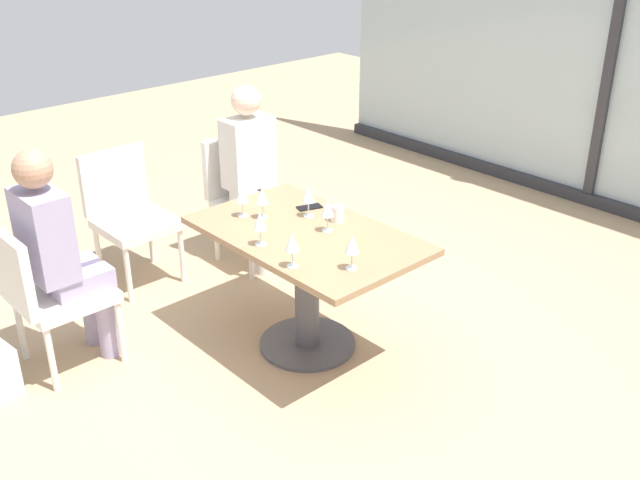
# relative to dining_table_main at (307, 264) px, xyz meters

# --- Properties ---
(ground_plane) EXTENTS (12.00, 12.00, 0.00)m
(ground_plane) POSITION_rel_dining_table_main_xyz_m (0.00, 0.00, -0.53)
(ground_plane) COLOR tan
(window_wall_backdrop) EXTENTS (5.49, 0.10, 2.70)m
(window_wall_backdrop) POSITION_rel_dining_table_main_xyz_m (0.00, 3.20, 0.68)
(window_wall_backdrop) COLOR #A4B7BC
(window_wall_backdrop) RESTS_ON ground_plane
(dining_table_main) EXTENTS (1.28, 0.78, 0.73)m
(dining_table_main) POSITION_rel_dining_table_main_xyz_m (0.00, 0.00, 0.00)
(dining_table_main) COLOR #997551
(dining_table_main) RESTS_ON ground_plane
(chair_front_left) EXTENTS (0.46, 0.50, 0.87)m
(chair_front_left) POSITION_rel_dining_table_main_xyz_m (-0.78, -1.17, -0.04)
(chair_front_left) COLOR silver
(chair_front_left) RESTS_ON ground_plane
(chair_far_left) EXTENTS (0.50, 0.46, 0.87)m
(chair_far_left) POSITION_rel_dining_table_main_xyz_m (-1.16, 0.46, -0.04)
(chair_far_left) COLOR silver
(chair_far_left) RESTS_ON ground_plane
(chair_side_end) EXTENTS (0.50, 0.46, 0.87)m
(chair_side_end) POSITION_rel_dining_table_main_xyz_m (-1.45, -0.31, -0.04)
(chair_side_end) COLOR silver
(chair_side_end) RESTS_ON ground_plane
(person_front_left) EXTENTS (0.34, 0.39, 1.26)m
(person_front_left) POSITION_rel_dining_table_main_xyz_m (-0.78, -1.06, 0.17)
(person_front_left) COLOR #9E93B7
(person_front_left) RESTS_ON ground_plane
(person_far_left) EXTENTS (0.39, 0.34, 1.26)m
(person_far_left) POSITION_rel_dining_table_main_xyz_m (-1.05, 0.46, 0.17)
(person_far_left) COLOR silver
(person_far_left) RESTS_ON ground_plane
(wine_glass_0) EXTENTS (0.07, 0.07, 0.18)m
(wine_glass_0) POSITION_rel_dining_table_main_xyz_m (-0.15, 0.15, 0.33)
(wine_glass_0) COLOR silver
(wine_glass_0) RESTS_ON dining_table_main
(wine_glass_1) EXTENTS (0.07, 0.07, 0.18)m
(wine_glass_1) POSITION_rel_dining_table_main_xyz_m (0.47, -0.12, 0.33)
(wine_glass_1) COLOR silver
(wine_glass_1) RESTS_ON dining_table_main
(wine_glass_2) EXTENTS (0.07, 0.07, 0.18)m
(wine_glass_2) POSITION_rel_dining_table_main_xyz_m (-0.04, -0.28, 0.33)
(wine_glass_2) COLOR silver
(wine_glass_2) RESTS_ON dining_table_main
(wine_glass_3) EXTENTS (0.07, 0.07, 0.18)m
(wine_glass_3) POSITION_rel_dining_table_main_xyz_m (0.07, 0.09, 0.33)
(wine_glass_3) COLOR silver
(wine_glass_3) RESTS_ON dining_table_main
(wine_glass_4) EXTENTS (0.07, 0.07, 0.18)m
(wine_glass_4) POSITION_rel_dining_table_main_xyz_m (0.26, -0.32, 0.33)
(wine_glass_4) COLOR silver
(wine_glass_4) RESTS_ON dining_table_main
(wine_glass_5) EXTENTS (0.07, 0.07, 0.18)m
(wine_glass_5) POSITION_rel_dining_table_main_xyz_m (-0.40, -0.12, 0.33)
(wine_glass_5) COLOR silver
(wine_glass_5) RESTS_ON dining_table_main
(wine_glass_6) EXTENTS (0.07, 0.07, 0.18)m
(wine_glass_6) POSITION_rel_dining_table_main_xyz_m (-0.31, -0.06, 0.33)
(wine_glass_6) COLOR silver
(wine_glass_6) RESTS_ON dining_table_main
(coffee_cup) EXTENTS (0.08, 0.08, 0.09)m
(coffee_cup) POSITION_rel_dining_table_main_xyz_m (0.01, 0.23, 0.24)
(coffee_cup) COLOR white
(coffee_cup) RESTS_ON dining_table_main
(cell_phone_on_table) EXTENTS (0.11, 0.16, 0.01)m
(cell_phone_on_table) POSITION_rel_dining_table_main_xyz_m (-0.24, 0.24, 0.20)
(cell_phone_on_table) COLOR black
(cell_phone_on_table) RESTS_ON dining_table_main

